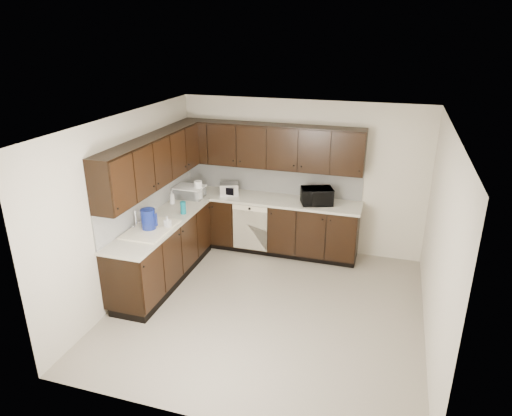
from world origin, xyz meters
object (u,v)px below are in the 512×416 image
at_px(storage_bin, 190,192).
at_px(microwave, 317,196).
at_px(sink, 151,234).
at_px(blue_pitcher, 148,220).
at_px(toaster_oven, 229,189).

bearing_deg(storage_bin, microwave, 8.28).
distance_m(sink, storage_bin, 1.37).
bearing_deg(blue_pitcher, toaster_oven, 86.77).
xyz_separation_m(microwave, storage_bin, (-2.04, -0.30, -0.04)).
height_order(sink, microwave, microwave).
distance_m(sink, blue_pitcher, 0.21).
distance_m(storage_bin, blue_pitcher, 1.36).
bearing_deg(toaster_oven, sink, -127.81).
relative_size(sink, toaster_oven, 2.69).
height_order(microwave, toaster_oven, microwave).
relative_size(microwave, toaster_oven, 1.56).
bearing_deg(blue_pitcher, microwave, 54.30).
bearing_deg(blue_pitcher, sink, -1.08).
bearing_deg(storage_bin, sink, -88.60).
height_order(toaster_oven, blue_pitcher, blue_pitcher).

